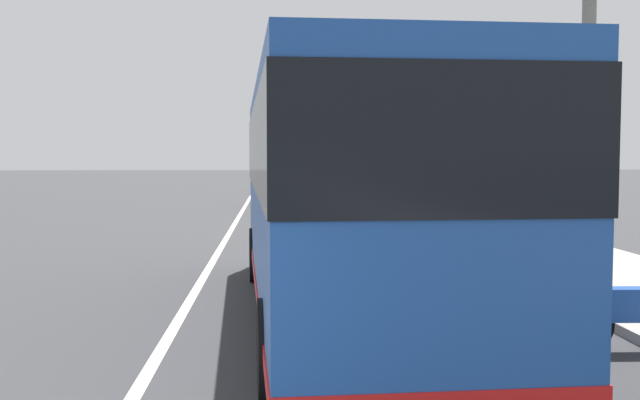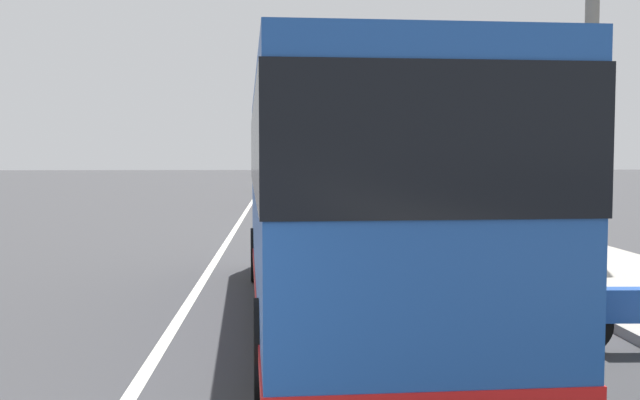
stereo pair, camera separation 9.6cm
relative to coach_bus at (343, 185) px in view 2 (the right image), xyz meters
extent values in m
cube|color=#9E998E|center=(2.93, -5.33, -1.86)|extent=(110.00, 3.60, 0.14)
cube|color=silver|center=(2.93, 2.35, -1.93)|extent=(110.00, 0.16, 0.01)
cube|color=#1E4C9E|center=(0.00, 0.00, -0.11)|extent=(10.51, 2.97, 2.94)
cube|color=black|center=(0.00, 0.00, 0.54)|extent=(10.55, 3.01, 1.12)
cube|color=red|center=(0.00, 0.00, -1.33)|extent=(10.54, 3.00, 0.16)
cylinder|color=black|center=(3.27, 1.30, -1.43)|extent=(1.01, 0.35, 1.00)
cylinder|color=black|center=(3.38, -0.98, -1.43)|extent=(1.01, 0.35, 1.00)
cylinder|color=black|center=(-3.38, 0.98, -1.43)|extent=(1.01, 0.35, 1.00)
cylinder|color=black|center=(-3.27, -1.30, -1.43)|extent=(1.01, 0.35, 1.00)
cylinder|color=black|center=(-1.84, -2.77, -1.61)|extent=(0.11, 0.65, 0.65)
cylinder|color=#4C4C51|center=(-1.84, -2.88, -1.01)|extent=(0.06, 0.06, 0.70)
cylinder|color=black|center=(1.01, -3.72, -1.61)|extent=(0.63, 0.32, 0.64)
cylinder|color=black|center=(-0.47, -3.11, -1.61)|extent=(0.63, 0.32, 0.64)
cube|color=red|center=(0.27, -3.41, -1.36)|extent=(1.20, 0.68, 0.40)
cylinder|color=#4C4C51|center=(0.90, -3.67, -1.01)|extent=(0.06, 0.06, 0.70)
cube|color=gold|center=(37.51, 0.35, -1.40)|extent=(4.48, 1.95, 0.71)
cube|color=black|center=(37.22, 0.34, -0.75)|extent=(2.39, 1.71, 0.58)
cylinder|color=black|center=(38.93, 1.21, -1.61)|extent=(0.65, 0.25, 0.64)
cylinder|color=black|center=(39.00, -0.38, -1.61)|extent=(0.65, 0.25, 0.64)
cylinder|color=black|center=(36.02, 1.08, -1.61)|extent=(0.65, 0.25, 0.64)
cylinder|color=black|center=(36.09, -0.51, -1.61)|extent=(0.65, 0.25, 0.64)
cube|color=red|center=(23.16, -0.13, -1.35)|extent=(3.99, 1.83, 0.80)
cube|color=black|center=(23.05, -0.13, -0.65)|extent=(2.09, 1.64, 0.60)
cylinder|color=black|center=(24.44, 0.69, -1.61)|extent=(0.65, 0.24, 0.64)
cylinder|color=black|center=(24.48, -0.88, -1.61)|extent=(0.65, 0.24, 0.64)
cylinder|color=black|center=(21.84, 0.63, -1.61)|extent=(0.65, 0.24, 0.64)
cylinder|color=black|center=(21.88, -0.94, -1.61)|extent=(0.65, 0.24, 0.64)
cylinder|color=slate|center=(5.37, -5.88, 1.46)|extent=(0.30, 0.30, 6.79)
camera|label=1|loc=(-10.19, 0.96, 0.43)|focal=40.63mm
camera|label=2|loc=(-10.20, 0.86, 0.43)|focal=40.63mm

